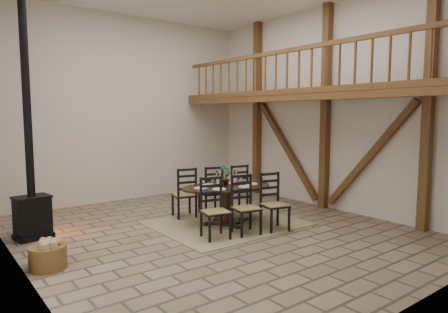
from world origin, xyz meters
TOP-DOWN VIEW (x-y plane):
  - ground at (0.00, 0.00)m, footprint 8.00×8.00m
  - room_shell at (1.19, 0.00)m, footprint 7.02×8.02m
  - rug at (0.54, 0.31)m, footprint 3.00×2.50m
  - dining_table at (0.54, 0.31)m, footprint 2.22×2.54m
  - wood_stove at (-3.00, 1.74)m, footprint 0.69×0.57m
  - log_basket at (-3.17, -0.03)m, footprint 0.55×0.55m
  - log_stack at (-3.18, 0.19)m, footprint 0.34×0.27m

SIDE VIEW (x-z plane):
  - ground at x=0.00m, z-range 0.00..0.00m
  - rug at x=0.54m, z-range 0.00..0.02m
  - log_stack at x=-3.18m, z-range 0.00..0.30m
  - log_basket at x=-3.17m, z-range -0.03..0.42m
  - dining_table at x=0.54m, z-range -0.21..1.07m
  - wood_stove at x=-3.00m, z-range -1.37..3.63m
  - room_shell at x=1.19m, z-range 0.51..5.52m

